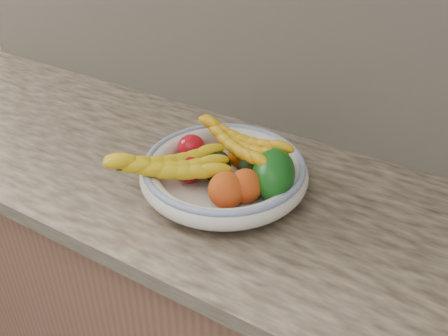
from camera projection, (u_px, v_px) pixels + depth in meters
kitchen_counter at (229, 306)px, 1.44m from camera, size 2.44×0.66×1.40m
fruit_bowl at (224, 172)px, 1.15m from camera, size 0.39×0.39×0.08m
clementine_back_left at (236, 145)px, 1.24m from camera, size 0.06×0.06×0.05m
clementine_back_right at (259, 155)px, 1.20m from camera, size 0.07×0.07×0.05m
clementine_back_mid at (239, 157)px, 1.20m from camera, size 0.07×0.07×0.05m
tomato_left at (191, 147)px, 1.22m from camera, size 0.07×0.07×0.06m
tomato_near_left at (188, 167)px, 1.15m from camera, size 0.08×0.08×0.07m
avocado_center at (217, 166)px, 1.15m from camera, size 0.11×0.12×0.07m
avocado_right at (258, 166)px, 1.15m from camera, size 0.11×0.12×0.07m
green_mango at (273, 174)px, 1.10m from camera, size 0.18×0.19×0.13m
peach_front at (226, 190)px, 1.07m from camera, size 0.10×0.10×0.08m
peach_right at (246, 186)px, 1.08m from camera, size 0.08×0.08×0.07m
banana_bunch_back at (238, 145)px, 1.18m from camera, size 0.30×0.17×0.08m
banana_bunch_front at (168, 169)px, 1.11m from camera, size 0.29×0.28×0.08m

